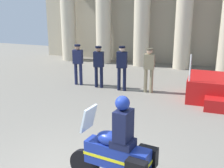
% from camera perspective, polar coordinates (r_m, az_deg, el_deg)
% --- Properties ---
extents(officer_in_row_0, '(0.40, 0.25, 1.66)m').
position_cam_1_polar(officer_in_row_0, '(11.90, -6.65, 4.42)').
color(officer_in_row_0, '#191E42').
rests_on(officer_in_row_0, ground_plane).
extents(officer_in_row_1, '(0.40, 0.25, 1.65)m').
position_cam_1_polar(officer_in_row_1, '(11.47, -2.61, 4.01)').
color(officer_in_row_1, black).
rests_on(officer_in_row_1, ground_plane).
extents(officer_in_row_2, '(0.40, 0.25, 1.72)m').
position_cam_1_polar(officer_in_row_2, '(11.08, 1.94, 3.78)').
color(officer_in_row_2, black).
rests_on(officer_in_row_2, ground_plane).
extents(officer_in_row_3, '(0.40, 0.25, 1.69)m').
position_cam_1_polar(officer_in_row_3, '(10.93, 7.23, 3.35)').
color(officer_in_row_3, '#847A5B').
rests_on(officer_in_row_3, ground_plane).
extents(motorcycle_with_rider, '(2.08, 0.76, 1.90)m').
position_cam_1_polar(motorcycle_with_rider, '(5.46, 1.66, -13.31)').
color(motorcycle_with_rider, black).
rests_on(motorcycle_with_rider, ground_plane).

